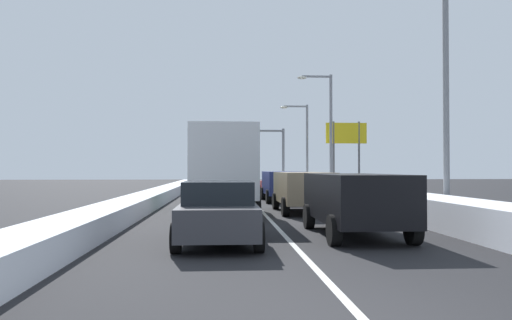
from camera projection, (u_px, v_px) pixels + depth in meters
The scene contains 17 objects.
ground_plane at pixel (256, 205), 24.64m from camera, with size 123.71×123.71×0.00m, color black.
lane_stripe_between_right_lane_and_center_lane at pixel (251, 199), 29.39m from camera, with size 0.14×52.34×0.01m, color silver.
snow_bank_right_shoulder at pixel (338, 192), 29.76m from camera, with size 1.79×52.34×0.90m, color white.
snow_bank_left_shoulder at pixel (161, 194), 29.04m from camera, with size 1.40×52.34×0.64m, color white.
suv_black_right_lane_nearest at pixel (355, 198), 13.35m from camera, with size 2.16×4.90×1.67m.
suv_tan_right_lane_second at pixel (303, 188), 20.57m from camera, with size 2.16×4.90×1.67m.
suv_navy_right_lane_third at pixel (283, 183), 27.50m from camera, with size 2.16×4.90×1.67m.
sedan_red_right_lane_fourth at pixel (276, 184), 33.36m from camera, with size 2.00×4.50×1.51m.
sedan_charcoal_center_lane_nearest at pixel (218, 211), 12.13m from camera, with size 2.00×4.50×1.51m.
box_truck_center_lane_second at pixel (224, 167), 19.43m from camera, with size 2.53×7.20×3.36m.
suv_silver_center_lane_third at pixel (223, 183), 28.01m from camera, with size 2.16×4.90×1.67m.
suv_gray_center_lane_fourth at pixel (225, 180), 35.31m from camera, with size 2.16×4.90×1.67m.
traffic_light_gantry at pixel (262, 144), 53.37m from camera, with size 7.54×0.47×6.20m.
street_lamp_right_near at pixel (437, 75), 18.04m from camera, with size 2.66×0.36×8.88m.
street_lamp_right_mid at pixel (326, 123), 37.02m from camera, with size 2.66×0.36×8.91m.
street_lamp_right_far at pixel (303, 138), 46.49m from camera, with size 2.66×0.36×7.87m.
roadside_sign_right at pixel (346, 141), 38.29m from camera, with size 3.20×0.16×5.50m.
Camera 1 is at (-1.69, -5.59, 1.81)m, focal length 34.67 mm.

